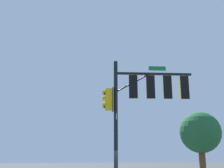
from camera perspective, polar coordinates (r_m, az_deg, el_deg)
signal_pole_assembly at (r=14.33m, az=6.11°, el=-2.98°), size 4.69×0.99×7.08m
tree_near at (r=20.54m, az=17.70°, el=-9.58°), size 2.84×2.84×5.22m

